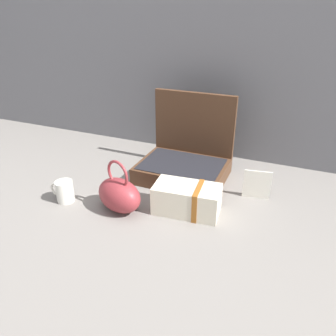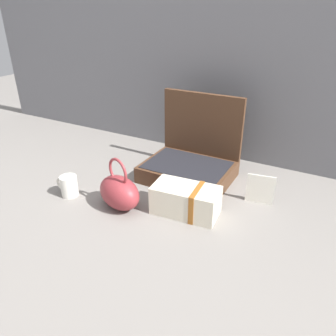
{
  "view_description": "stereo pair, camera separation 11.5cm",
  "coord_description": "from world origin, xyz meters",
  "px_view_note": "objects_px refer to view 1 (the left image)",
  "views": [
    {
      "loc": [
        0.4,
        -1.04,
        0.73
      ],
      "look_at": [
        -0.03,
        -0.02,
        0.17
      ],
      "focal_mm": 34.53,
      "sensor_mm": 36.0,
      "label": 1
    },
    {
      "loc": [
        0.51,
        -0.99,
        0.73
      ],
      "look_at": [
        -0.03,
        -0.02,
        0.17
      ],
      "focal_mm": 34.53,
      "sensor_mm": 36.0,
      "label": 2
    }
  ],
  "objects_px": {
    "teal_pouch_handbag": "(119,194)",
    "info_card_left": "(257,185)",
    "open_suitcase": "(185,159)",
    "cream_toiletry_bag": "(188,199)",
    "coffee_mug": "(64,191)"
  },
  "relations": [
    {
      "from": "teal_pouch_handbag",
      "to": "info_card_left",
      "type": "bearing_deg",
      "value": 32.06
    },
    {
      "from": "teal_pouch_handbag",
      "to": "open_suitcase",
      "type": "bearing_deg",
      "value": 70.36
    },
    {
      "from": "open_suitcase",
      "to": "teal_pouch_handbag",
      "type": "relative_size",
      "value": 1.74
    },
    {
      "from": "open_suitcase",
      "to": "cream_toiletry_bag",
      "type": "relative_size",
      "value": 1.49
    },
    {
      "from": "open_suitcase",
      "to": "coffee_mug",
      "type": "xyz_separation_m",
      "value": [
        -0.38,
        -0.41,
        -0.04
      ]
    },
    {
      "from": "cream_toiletry_bag",
      "to": "coffee_mug",
      "type": "height_order",
      "value": "cream_toiletry_bag"
    },
    {
      "from": "teal_pouch_handbag",
      "to": "info_card_left",
      "type": "distance_m",
      "value": 0.57
    },
    {
      "from": "open_suitcase",
      "to": "cream_toiletry_bag",
      "type": "xyz_separation_m",
      "value": [
        0.12,
        -0.29,
        -0.02
      ]
    },
    {
      "from": "open_suitcase",
      "to": "coffee_mug",
      "type": "bearing_deg",
      "value": -132.8
    },
    {
      "from": "open_suitcase",
      "to": "coffee_mug",
      "type": "height_order",
      "value": "open_suitcase"
    },
    {
      "from": "open_suitcase",
      "to": "teal_pouch_handbag",
      "type": "xyz_separation_m",
      "value": [
        -0.14,
        -0.38,
        -0.01
      ]
    },
    {
      "from": "cream_toiletry_bag",
      "to": "info_card_left",
      "type": "height_order",
      "value": "info_card_left"
    },
    {
      "from": "open_suitcase",
      "to": "info_card_left",
      "type": "height_order",
      "value": "open_suitcase"
    },
    {
      "from": "cream_toiletry_bag",
      "to": "coffee_mug",
      "type": "bearing_deg",
      "value": -166.2
    },
    {
      "from": "coffee_mug",
      "to": "info_card_left",
      "type": "relative_size",
      "value": 0.86
    }
  ]
}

